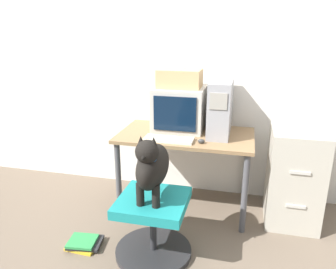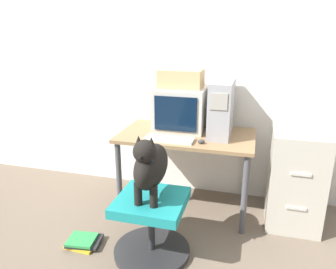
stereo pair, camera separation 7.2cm
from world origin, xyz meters
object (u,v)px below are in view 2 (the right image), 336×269
(pc_tower, at_px, (222,108))
(office_chair, at_px, (151,224))
(dog, at_px, (150,165))
(cardboard_box, at_px, (181,79))
(filing_cabinet, at_px, (296,178))
(book_stack_floor, at_px, (83,242))
(crt_monitor, at_px, (181,109))
(keyboard, at_px, (169,139))

(pc_tower, relative_size, office_chair, 0.85)
(pc_tower, xyz_separation_m, dog, (-0.39, -0.81, -0.24))
(cardboard_box, bearing_deg, office_chair, -90.59)
(dog, xyz_separation_m, filing_cabinet, (1.05, 0.74, -0.31))
(office_chair, distance_m, book_stack_floor, 0.60)
(crt_monitor, xyz_separation_m, office_chair, (-0.01, -0.87, -0.68))
(pc_tower, bearing_deg, dog, -115.44)
(crt_monitor, relative_size, book_stack_floor, 1.64)
(keyboard, xyz_separation_m, book_stack_floor, (-0.55, -0.57, -0.72))
(crt_monitor, relative_size, filing_cabinet, 0.54)
(keyboard, bearing_deg, pc_tower, 36.30)
(book_stack_floor, bearing_deg, pc_tower, 42.54)
(pc_tower, xyz_separation_m, filing_cabinet, (0.66, -0.08, -0.55))
(pc_tower, distance_m, cardboard_box, 0.45)
(keyboard, xyz_separation_m, cardboard_box, (0.02, 0.35, 0.46))
(crt_monitor, xyz_separation_m, cardboard_box, (0.00, 0.00, 0.28))
(filing_cabinet, bearing_deg, pc_tower, 173.47)
(crt_monitor, height_order, cardboard_box, cardboard_box)
(keyboard, distance_m, book_stack_floor, 1.07)
(dog, relative_size, cardboard_box, 1.31)
(keyboard, relative_size, filing_cabinet, 0.49)
(office_chair, xyz_separation_m, cardboard_box, (0.01, 0.87, 0.95))
(office_chair, xyz_separation_m, dog, (0.00, -0.00, 0.48))
(cardboard_box, bearing_deg, book_stack_floor, -121.39)
(cardboard_box, relative_size, book_stack_floor, 1.37)
(dog, bearing_deg, cardboard_box, 89.41)
(pc_tower, relative_size, dog, 0.98)
(pc_tower, relative_size, filing_cabinet, 0.58)
(crt_monitor, relative_size, cardboard_box, 1.20)
(crt_monitor, bearing_deg, dog, -90.59)
(keyboard, relative_size, dog, 0.82)
(keyboard, height_order, book_stack_floor, keyboard)
(cardboard_box, xyz_separation_m, book_stack_floor, (-0.56, -0.92, -1.17))
(pc_tower, bearing_deg, office_chair, -115.49)
(keyboard, xyz_separation_m, dog, (0.01, -0.52, -0.02))
(keyboard, relative_size, cardboard_box, 1.08)
(pc_tower, xyz_separation_m, keyboard, (-0.39, -0.29, -0.23))
(dog, bearing_deg, filing_cabinet, 35.11)
(office_chair, relative_size, cardboard_box, 1.51)
(dog, distance_m, book_stack_floor, 0.89)
(crt_monitor, xyz_separation_m, book_stack_floor, (-0.56, -0.92, -0.90))
(filing_cabinet, bearing_deg, crt_monitor, 172.79)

